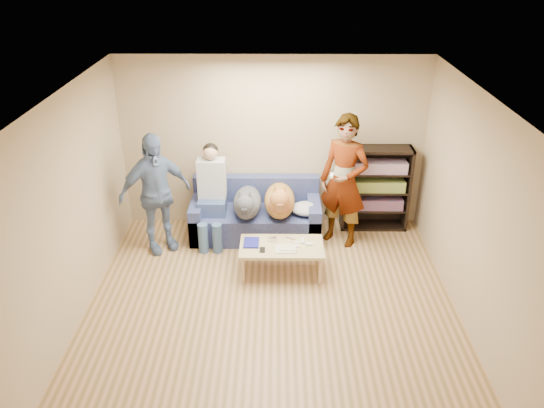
{
  "coord_description": "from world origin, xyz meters",
  "views": [
    {
      "loc": [
        0.06,
        -4.91,
        4.06
      ],
      "look_at": [
        0.0,
        1.2,
        0.95
      ],
      "focal_mm": 35.0,
      "sensor_mm": 36.0,
      "label": 1
    }
  ],
  "objects_px": {
    "person_standing_left": "(155,194)",
    "dog_gray": "(247,203)",
    "bookshelf": "(376,186)",
    "notebook_blue": "(251,243)",
    "person_standing_right": "(344,181)",
    "person_seated": "(212,190)",
    "coffee_table": "(282,249)",
    "dog_tan": "(280,201)",
    "camera_silver": "(273,239)",
    "sofa": "(256,217)"
  },
  "relations": [
    {
      "from": "person_standing_left",
      "to": "dog_tan",
      "type": "height_order",
      "value": "person_standing_left"
    },
    {
      "from": "dog_tan",
      "to": "sofa",
      "type": "bearing_deg",
      "value": 149.36
    },
    {
      "from": "dog_tan",
      "to": "coffee_table",
      "type": "height_order",
      "value": "dog_tan"
    },
    {
      "from": "person_standing_right",
      "to": "person_standing_left",
      "type": "bearing_deg",
      "value": -144.19
    },
    {
      "from": "person_standing_left",
      "to": "camera_silver",
      "type": "bearing_deg",
      "value": -48.79
    },
    {
      "from": "dog_tan",
      "to": "camera_silver",
      "type": "bearing_deg",
      "value": -97.39
    },
    {
      "from": "notebook_blue",
      "to": "dog_tan",
      "type": "xyz_separation_m",
      "value": [
        0.37,
        0.8,
        0.22
      ]
    },
    {
      "from": "dog_gray",
      "to": "coffee_table",
      "type": "height_order",
      "value": "dog_gray"
    },
    {
      "from": "notebook_blue",
      "to": "dog_gray",
      "type": "distance_m",
      "value": 0.79
    },
    {
      "from": "notebook_blue",
      "to": "coffee_table",
      "type": "bearing_deg",
      "value": -7.13
    },
    {
      "from": "dog_tan",
      "to": "bookshelf",
      "type": "xyz_separation_m",
      "value": [
        1.45,
        0.44,
        0.03
      ]
    },
    {
      "from": "person_seated",
      "to": "coffee_table",
      "type": "distance_m",
      "value": 1.43
    },
    {
      "from": "camera_silver",
      "to": "bookshelf",
      "type": "distance_m",
      "value": 1.95
    },
    {
      "from": "bookshelf",
      "to": "person_seated",
      "type": "bearing_deg",
      "value": -171.56
    },
    {
      "from": "notebook_blue",
      "to": "coffee_table",
      "type": "height_order",
      "value": "notebook_blue"
    },
    {
      "from": "dog_gray",
      "to": "coffee_table",
      "type": "bearing_deg",
      "value": -58.46
    },
    {
      "from": "camera_silver",
      "to": "person_seated",
      "type": "relative_size",
      "value": 0.07
    },
    {
      "from": "dog_tan",
      "to": "person_seated",
      "type": "bearing_deg",
      "value": 175.23
    },
    {
      "from": "person_standing_right",
      "to": "coffee_table",
      "type": "height_order",
      "value": "person_standing_right"
    },
    {
      "from": "notebook_blue",
      "to": "person_seated",
      "type": "relative_size",
      "value": 0.18
    },
    {
      "from": "person_standing_left",
      "to": "person_seated",
      "type": "height_order",
      "value": "person_standing_left"
    },
    {
      "from": "person_seated",
      "to": "bookshelf",
      "type": "relative_size",
      "value": 1.13
    },
    {
      "from": "person_standing_right",
      "to": "notebook_blue",
      "type": "xyz_separation_m",
      "value": [
        -1.28,
        -0.79,
        -0.53
      ]
    },
    {
      "from": "person_standing_left",
      "to": "bookshelf",
      "type": "bearing_deg",
      "value": -19.85
    },
    {
      "from": "camera_silver",
      "to": "dog_tan",
      "type": "xyz_separation_m",
      "value": [
        0.09,
        0.73,
        0.21
      ]
    },
    {
      "from": "person_standing_right",
      "to": "person_standing_left",
      "type": "distance_m",
      "value": 2.64
    },
    {
      "from": "person_standing_left",
      "to": "person_seated",
      "type": "xyz_separation_m",
      "value": [
        0.74,
        0.32,
        -0.1
      ]
    },
    {
      "from": "person_standing_right",
      "to": "person_standing_left",
      "type": "height_order",
      "value": "person_standing_right"
    },
    {
      "from": "person_standing_right",
      "to": "notebook_blue",
      "type": "relative_size",
      "value": 7.43
    },
    {
      "from": "notebook_blue",
      "to": "coffee_table",
      "type": "xyz_separation_m",
      "value": [
        0.4,
        -0.05,
        -0.06
      ]
    },
    {
      "from": "dog_gray",
      "to": "sofa",
      "type": "bearing_deg",
      "value": 65.17
    },
    {
      "from": "person_standing_left",
      "to": "sofa",
      "type": "relative_size",
      "value": 0.92
    },
    {
      "from": "person_standing_right",
      "to": "person_seated",
      "type": "bearing_deg",
      "value": -151.89
    },
    {
      "from": "dog_gray",
      "to": "bookshelf",
      "type": "bearing_deg",
      "value": 14.23
    },
    {
      "from": "person_standing_left",
      "to": "sofa",
      "type": "height_order",
      "value": "person_standing_left"
    },
    {
      "from": "notebook_blue",
      "to": "camera_silver",
      "type": "height_order",
      "value": "camera_silver"
    },
    {
      "from": "notebook_blue",
      "to": "coffee_table",
      "type": "relative_size",
      "value": 0.24
    },
    {
      "from": "bookshelf",
      "to": "notebook_blue",
      "type": "bearing_deg",
      "value": -145.74
    },
    {
      "from": "sofa",
      "to": "dog_tan",
      "type": "bearing_deg",
      "value": -30.64
    },
    {
      "from": "notebook_blue",
      "to": "person_standing_right",
      "type": "bearing_deg",
      "value": 31.68
    },
    {
      "from": "person_standing_left",
      "to": "dog_gray",
      "type": "height_order",
      "value": "person_standing_left"
    },
    {
      "from": "person_seated",
      "to": "bookshelf",
      "type": "distance_m",
      "value": 2.46
    },
    {
      "from": "person_standing_left",
      "to": "dog_gray",
      "type": "bearing_deg",
      "value": -23.2
    },
    {
      "from": "person_standing_right",
      "to": "sofa",
      "type": "xyz_separation_m",
      "value": [
        -1.26,
        0.22,
        -0.68
      ]
    },
    {
      "from": "person_standing_left",
      "to": "coffee_table",
      "type": "xyz_separation_m",
      "value": [
        1.75,
        -0.61,
        -0.5
      ]
    },
    {
      "from": "camera_silver",
      "to": "person_seated",
      "type": "height_order",
      "value": "person_seated"
    },
    {
      "from": "camera_silver",
      "to": "sofa",
      "type": "relative_size",
      "value": 0.06
    },
    {
      "from": "person_seated",
      "to": "dog_gray",
      "type": "xyz_separation_m",
      "value": [
        0.51,
        -0.13,
        -0.14
      ]
    },
    {
      "from": "coffee_table",
      "to": "bookshelf",
      "type": "height_order",
      "value": "bookshelf"
    },
    {
      "from": "dog_gray",
      "to": "bookshelf",
      "type": "relative_size",
      "value": 0.96
    }
  ]
}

